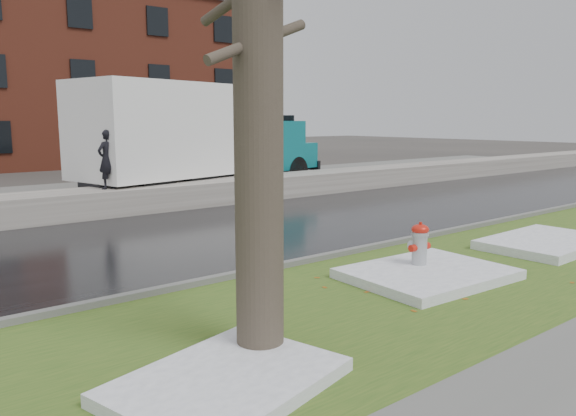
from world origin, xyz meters
TOP-DOWN VIEW (x-y plane):
  - ground at (0.00, 0.00)m, footprint 120.00×120.00m
  - verge at (0.00, -1.25)m, footprint 60.00×4.50m
  - road at (0.00, 4.50)m, footprint 60.00×7.00m
  - parking_lot at (0.00, 13.00)m, footprint 60.00×9.00m
  - curb at (0.00, 1.00)m, footprint 60.00×0.15m
  - snowbank at (0.00, 8.70)m, footprint 60.00×1.60m
  - brick_building at (2.00, 30.00)m, footprint 26.00×12.00m
  - bg_tree_right at (16.00, 24.00)m, footprint 1.40×1.62m
  - fire_hydrant at (1.27, -0.76)m, footprint 0.44×0.38m
  - tree at (-2.84, -1.77)m, footprint 1.39×1.65m
  - box_truck at (3.30, 10.53)m, footprint 11.63×4.85m
  - worker at (-0.57, 8.60)m, footprint 0.70×0.56m
  - snow_patch_near at (1.13, -1.06)m, footprint 2.70×2.13m
  - snow_patch_far at (-3.60, -2.24)m, footprint 2.53×2.09m
  - snow_patch_side at (5.00, -1.13)m, footprint 2.84×1.87m

SIDE VIEW (x-z plane):
  - ground at x=0.00m, z-range 0.00..0.00m
  - road at x=0.00m, z-range 0.00..0.03m
  - parking_lot at x=0.00m, z-range 0.00..0.03m
  - verge at x=0.00m, z-range 0.00..0.04m
  - curb at x=0.00m, z-range 0.00..0.14m
  - snow_patch_far at x=-3.60m, z-range 0.04..0.18m
  - snow_patch_near at x=1.13m, z-range 0.04..0.20m
  - snow_patch_side at x=5.00m, z-range 0.04..0.22m
  - snowbank at x=0.00m, z-range 0.00..0.75m
  - fire_hydrant at x=1.27m, z-range 0.07..0.97m
  - worker at x=-0.57m, z-range 0.75..2.40m
  - box_truck at x=3.30m, z-range 0.11..3.96m
  - bg_tree_right at x=16.00m, z-range 0.08..6.58m
  - tree at x=-2.84m, z-range 0.06..6.77m
  - brick_building at x=2.00m, z-range 0.00..10.00m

